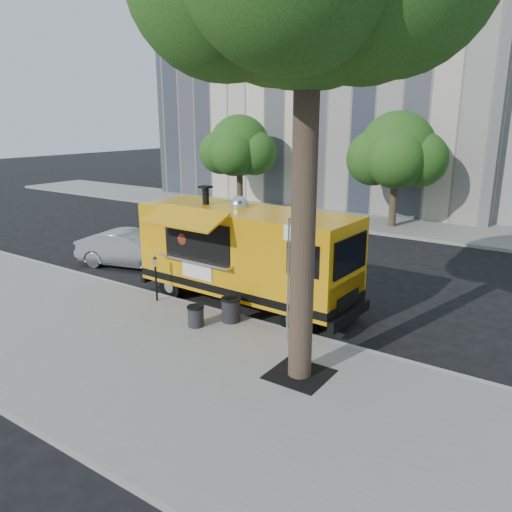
{
  "coord_description": "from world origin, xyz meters",
  "views": [
    {
      "loc": [
        7.13,
        -11.0,
        5.29
      ],
      "look_at": [
        -0.42,
        0.0,
        1.6
      ],
      "focal_mm": 35.0,
      "sensor_mm": 36.0,
      "label": 1
    }
  ],
  "objects_px": {
    "far_tree_b": "(397,150)",
    "sedan": "(131,249)",
    "far_tree_a": "(239,146)",
    "trash_bin_right": "(231,309)",
    "trash_bin_left": "(196,315)",
    "sign_post": "(288,273)",
    "food_truck": "(245,253)",
    "parking_meter": "(156,273)"
  },
  "relations": [
    {
      "from": "far_tree_a",
      "to": "sedan",
      "type": "relative_size",
      "value": 1.33
    },
    {
      "from": "trash_bin_left",
      "to": "far_tree_a",
      "type": "bearing_deg",
      "value": 122.45
    },
    {
      "from": "trash_bin_left",
      "to": "sedan",
      "type": "bearing_deg",
      "value": 152.15
    },
    {
      "from": "trash_bin_right",
      "to": "sign_post",
      "type": "bearing_deg",
      "value": -6.49
    },
    {
      "from": "parking_meter",
      "to": "trash_bin_left",
      "type": "distance_m",
      "value": 2.35
    },
    {
      "from": "far_tree_b",
      "to": "trash_bin_left",
      "type": "height_order",
      "value": "far_tree_b"
    },
    {
      "from": "far_tree_a",
      "to": "sedan",
      "type": "bearing_deg",
      "value": -73.43
    },
    {
      "from": "far_tree_b",
      "to": "sedan",
      "type": "bearing_deg",
      "value": -115.58
    },
    {
      "from": "parking_meter",
      "to": "food_truck",
      "type": "height_order",
      "value": "food_truck"
    },
    {
      "from": "far_tree_a",
      "to": "trash_bin_right",
      "type": "distance_m",
      "value": 17.06
    },
    {
      "from": "sign_post",
      "to": "sedan",
      "type": "distance_m",
      "value": 8.63
    },
    {
      "from": "food_truck",
      "to": "sign_post",
      "type": "bearing_deg",
      "value": -33.18
    },
    {
      "from": "far_tree_a",
      "to": "trash_bin_left",
      "type": "distance_m",
      "value": 17.39
    },
    {
      "from": "sedan",
      "to": "trash_bin_left",
      "type": "height_order",
      "value": "sedan"
    },
    {
      "from": "trash_bin_left",
      "to": "sign_post",
      "type": "bearing_deg",
      "value": 12.98
    },
    {
      "from": "sedan",
      "to": "far_tree_b",
      "type": "bearing_deg",
      "value": -40.71
    },
    {
      "from": "far_tree_a",
      "to": "sedan",
      "type": "height_order",
      "value": "far_tree_a"
    },
    {
      "from": "sedan",
      "to": "trash_bin_right",
      "type": "xyz_separation_m",
      "value": [
        6.33,
        -2.29,
        -0.17
      ]
    },
    {
      "from": "sign_post",
      "to": "sedan",
      "type": "height_order",
      "value": "sign_post"
    },
    {
      "from": "parking_meter",
      "to": "food_truck",
      "type": "distance_m",
      "value": 2.63
    },
    {
      "from": "trash_bin_left",
      "to": "trash_bin_right",
      "type": "xyz_separation_m",
      "value": [
        0.55,
        0.76,
        0.05
      ]
    },
    {
      "from": "far_tree_b",
      "to": "parking_meter",
      "type": "height_order",
      "value": "far_tree_b"
    },
    {
      "from": "sedan",
      "to": "trash_bin_left",
      "type": "relative_size",
      "value": 7.5
    },
    {
      "from": "parking_meter",
      "to": "food_truck",
      "type": "bearing_deg",
      "value": 36.34
    },
    {
      "from": "food_truck",
      "to": "sedan",
      "type": "distance_m",
      "value": 5.82
    },
    {
      "from": "far_tree_a",
      "to": "trash_bin_right",
      "type": "xyz_separation_m",
      "value": [
        9.71,
        -13.64,
        -3.29
      ]
    },
    {
      "from": "food_truck",
      "to": "far_tree_a",
      "type": "bearing_deg",
      "value": 128.33
    },
    {
      "from": "far_tree_a",
      "to": "trash_bin_left",
      "type": "bearing_deg",
      "value": -57.55
    },
    {
      "from": "sedan",
      "to": "trash_bin_left",
      "type": "distance_m",
      "value": 6.54
    },
    {
      "from": "far_tree_b",
      "to": "sedan",
      "type": "height_order",
      "value": "far_tree_b"
    },
    {
      "from": "far_tree_b",
      "to": "parking_meter",
      "type": "bearing_deg",
      "value": -98.1
    },
    {
      "from": "food_truck",
      "to": "trash_bin_left",
      "type": "height_order",
      "value": "food_truck"
    },
    {
      "from": "food_truck",
      "to": "far_tree_b",
      "type": "bearing_deg",
      "value": 91.86
    },
    {
      "from": "sign_post",
      "to": "food_truck",
      "type": "distance_m",
      "value": 3.03
    },
    {
      "from": "far_tree_b",
      "to": "sign_post",
      "type": "height_order",
      "value": "far_tree_b"
    },
    {
      "from": "far_tree_b",
      "to": "food_truck",
      "type": "bearing_deg",
      "value": -89.69
    },
    {
      "from": "sedan",
      "to": "food_truck",
      "type": "bearing_deg",
      "value": -112.95
    },
    {
      "from": "parking_meter",
      "to": "trash_bin_right",
      "type": "relative_size",
      "value": 2.1
    },
    {
      "from": "trash_bin_left",
      "to": "trash_bin_right",
      "type": "relative_size",
      "value": 0.84
    },
    {
      "from": "parking_meter",
      "to": "trash_bin_left",
      "type": "height_order",
      "value": "parking_meter"
    },
    {
      "from": "sedan",
      "to": "trash_bin_left",
      "type": "bearing_deg",
      "value": -132.98
    },
    {
      "from": "far_tree_a",
      "to": "food_truck",
      "type": "bearing_deg",
      "value": -53.22
    }
  ]
}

